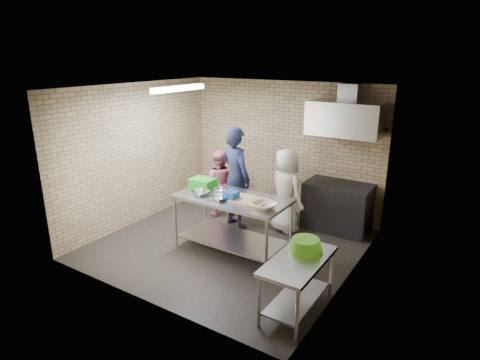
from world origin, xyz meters
name	(u,v)px	position (x,y,z in m)	size (l,w,h in m)	color
floor	(229,244)	(0.00, 0.00, 0.00)	(4.20, 4.20, 0.00)	black
ceiling	(228,87)	(0.00, 0.00, 2.70)	(4.20, 4.20, 0.00)	black
back_wall	(283,148)	(0.00, 2.00, 1.35)	(4.20, 0.06, 2.70)	tan
front_wall	(139,208)	(0.00, -2.00, 1.35)	(4.20, 0.06, 2.70)	tan
left_wall	(138,154)	(-2.10, 0.00, 1.35)	(0.06, 4.00, 2.70)	tan
right_wall	(354,193)	(2.10, 0.00, 1.35)	(0.06, 4.00, 2.70)	tan
prep_table	(232,223)	(0.14, -0.10, 0.47)	(1.88, 0.94, 0.94)	#BBBCC3
side_counter	(297,285)	(1.80, -1.10, 0.38)	(0.60, 1.20, 0.75)	silver
stove	(337,207)	(1.35, 1.65, 0.45)	(1.20, 0.70, 0.90)	black
range_hood	(345,119)	(1.35, 1.70, 2.10)	(1.30, 0.60, 0.60)	silver
hood_duct	(350,92)	(1.35, 1.85, 2.55)	(0.35, 0.30, 0.30)	#A5A8AD
wall_shelf	(364,129)	(1.65, 1.89, 1.92)	(0.80, 0.20, 0.04)	#3F2B19
fluorescent_fixture	(179,88)	(-1.00, 0.00, 2.64)	(0.10, 1.25, 0.08)	white
green_crate	(203,183)	(-0.56, 0.02, 1.03)	(0.42, 0.31, 0.17)	green
blue_tub	(231,196)	(0.19, -0.20, 1.01)	(0.21, 0.21, 0.14)	#1650A9
cutting_board	(249,201)	(0.49, -0.12, 0.96)	(0.58, 0.44, 0.03)	tan
mixing_bowl_a	(200,193)	(-0.36, -0.30, 0.98)	(0.29, 0.29, 0.07)	silver
mixing_bowl_b	(219,191)	(-0.16, -0.05, 0.98)	(0.22, 0.22, 0.07)	#ADB0B4
mixing_bowl_c	(219,198)	(0.04, -0.32, 0.97)	(0.27, 0.27, 0.07)	silver
ceramic_bowl	(265,206)	(0.84, -0.25, 0.99)	(0.36, 0.36, 0.09)	beige
green_basin	(306,245)	(1.78, -0.85, 0.83)	(0.46, 0.46, 0.17)	#59C626
bottle_red	(351,121)	(1.40, 1.89, 2.03)	(0.07, 0.07, 0.18)	#B22619
bottle_green	(373,124)	(1.80, 1.89, 2.02)	(0.06, 0.06, 0.15)	green
man_navy	(236,178)	(-0.35, 0.75, 0.97)	(0.71, 0.47, 1.95)	black
woman_pink	(219,183)	(-0.94, 1.01, 0.69)	(0.67, 0.52, 1.38)	#D47090
woman_white	(286,190)	(0.54, 1.08, 0.79)	(0.77, 0.50, 1.57)	white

